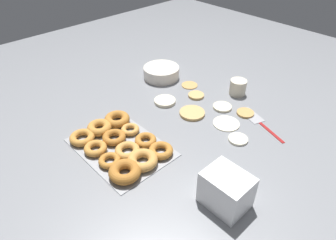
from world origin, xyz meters
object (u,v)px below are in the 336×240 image
(pancake_2, at_px, (165,101))
(spatula, at_px, (255,119))
(pancake_7, at_px, (238,139))
(pancake_0, at_px, (196,95))
(container_stack, at_px, (226,190))
(batter_bowl, at_px, (161,72))
(pancake_1, at_px, (245,113))
(pancake_5, at_px, (222,107))
(paper_cup, at_px, (238,87))
(pancake_3, at_px, (192,113))
(pancake_4, at_px, (226,123))
(donut_tray, at_px, (120,145))
(pancake_6, at_px, (190,85))

(pancake_2, xyz_separation_m, spatula, (0.39, 0.21, -0.01))
(pancake_7, bearing_deg, spatula, 100.49)
(pancake_0, relative_size, container_stack, 0.55)
(pancake_0, bearing_deg, batter_bowl, 178.43)
(pancake_0, distance_m, pancake_1, 0.27)
(pancake_5, height_order, paper_cup, paper_cup)
(paper_cup, bearing_deg, pancake_5, -79.60)
(pancake_3, bearing_deg, batter_bowl, 159.31)
(paper_cup, bearing_deg, spatula, -32.06)
(pancake_4, relative_size, container_stack, 0.81)
(pancake_3, distance_m, container_stack, 0.52)
(pancake_2, relative_size, paper_cup, 1.27)
(pancake_3, height_order, paper_cup, paper_cup)
(pancake_2, height_order, batter_bowl, batter_bowl)
(donut_tray, distance_m, paper_cup, 0.69)
(pancake_3, height_order, batter_bowl, batter_bowl)
(pancake_4, relative_size, spatula, 0.43)
(pancake_5, height_order, batter_bowl, batter_bowl)
(pancake_0, bearing_deg, pancake_5, 5.14)
(pancake_1, distance_m, pancake_4, 0.13)
(pancake_4, relative_size, pancake_6, 1.38)
(donut_tray, distance_m, spatula, 0.62)
(container_stack, bearing_deg, pancake_5, 128.91)
(donut_tray, bearing_deg, paper_cup, 84.16)
(donut_tray, distance_m, batter_bowl, 0.62)
(pancake_5, relative_size, donut_tray, 0.22)
(pancake_0, bearing_deg, pancake_2, -113.84)
(spatula, bearing_deg, pancake_3, 57.58)
(pancake_4, xyz_separation_m, paper_cup, (-0.12, 0.25, 0.03))
(pancake_0, xyz_separation_m, paper_cup, (0.13, 0.17, 0.03))
(pancake_3, bearing_deg, pancake_5, 65.96)
(paper_cup, bearing_deg, pancake_2, -121.04)
(donut_tray, relative_size, batter_bowl, 2.02)
(pancake_5, xyz_separation_m, container_stack, (0.36, -0.44, 0.06))
(container_stack, bearing_deg, pancake_6, 141.72)
(pancake_2, bearing_deg, batter_bowl, 141.39)
(pancake_6, bearing_deg, donut_tray, -74.68)
(pancake_2, distance_m, pancake_3, 0.16)
(pancake_1, height_order, paper_cup, paper_cup)
(pancake_5, bearing_deg, pancake_1, 20.19)
(container_stack, height_order, spatula, container_stack)
(paper_cup, bearing_deg, pancake_0, -126.68)
(pancake_5, bearing_deg, spatula, 13.35)
(pancake_4, distance_m, paper_cup, 0.28)
(pancake_3, relative_size, batter_bowl, 0.60)
(pancake_7, bearing_deg, container_stack, -61.76)
(pancake_4, xyz_separation_m, donut_tray, (-0.19, -0.44, 0.01))
(pancake_2, height_order, pancake_7, pancake_2)
(pancake_2, xyz_separation_m, batter_bowl, (-0.20, 0.16, 0.02))
(pancake_3, bearing_deg, pancake_4, 19.68)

